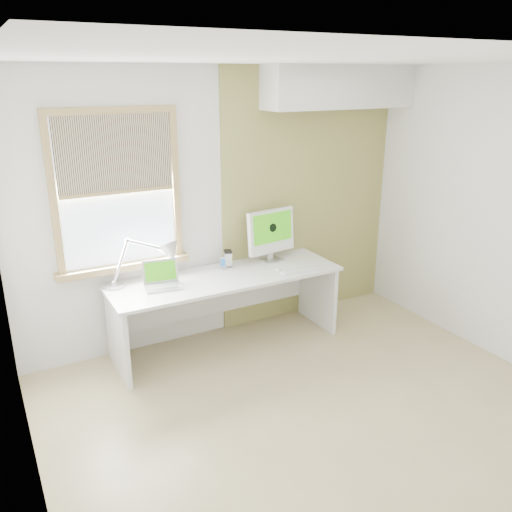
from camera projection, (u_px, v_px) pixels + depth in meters
room at (328, 258)px, 3.68m from camera, size 4.04×3.54×2.64m
accent_wall at (308, 196)px, 5.58m from camera, size 2.00×0.02×2.60m
soffit at (339, 86)px, 5.17m from camera, size 1.60×0.40×0.42m
window at (118, 192)px, 4.57m from camera, size 1.20×0.14×1.42m
desk at (223, 293)px, 5.06m from camera, size 2.20×0.70×0.73m
desk_lamp at (160, 257)px, 4.77m from camera, size 0.75×0.30×0.43m
laptop at (162, 280)px, 4.69m from camera, size 0.35×0.30×0.22m
phone_dock at (223, 266)px, 5.09m from camera, size 0.09×0.09×0.13m
external_drive at (228, 258)px, 5.18m from camera, size 0.11×0.13×0.15m
imac at (271, 232)px, 5.27m from camera, size 0.54×0.20×0.52m
keyboard at (301, 270)px, 5.06m from camera, size 0.43×0.17×0.02m
mouse at (278, 270)px, 5.06m from camera, size 0.08×0.11×0.03m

